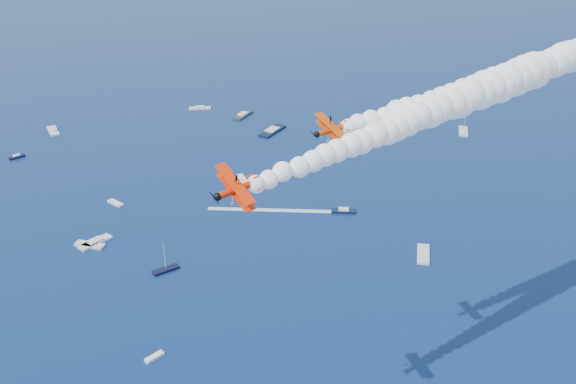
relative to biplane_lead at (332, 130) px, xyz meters
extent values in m
cube|color=black|center=(20.59, 73.79, -55.96)|extent=(7.83, 3.85, 0.70)
cube|color=silver|center=(36.60, 46.32, -55.96)|extent=(6.27, 10.55, 0.70)
cube|color=white|center=(-78.28, 156.03, -55.96)|extent=(6.55, 11.10, 0.70)
cube|color=white|center=(-34.39, 14.35, -55.96)|extent=(4.36, 3.84, 0.70)
cube|color=silver|center=(-20.18, 174.39, -55.96)|extent=(9.39, 3.33, 0.70)
cube|color=white|center=(-8.21, 99.08, -55.96)|extent=(5.76, 11.23, 0.70)
cube|color=silver|center=(-52.36, 65.61, -55.96)|extent=(9.41, 8.80, 0.70)
cube|color=black|center=(-32.56, 48.69, -55.96)|extent=(7.24, 5.02, 0.70)
cube|color=black|center=(7.33, 143.58, -55.96)|extent=(12.33, 14.07, 0.70)
cube|color=black|center=(-86.95, 131.24, -55.96)|extent=(5.55, 4.54, 0.70)
cube|color=silver|center=(81.80, 132.18, -55.96)|extent=(6.76, 10.96, 0.70)
cube|color=silver|center=(-53.75, 64.45, -55.96)|extent=(8.82, 5.93, 0.70)
cube|color=#2A3038|center=(-2.61, 163.22, -55.96)|extent=(9.53, 11.48, 0.70)
cube|color=white|center=(-48.75, 89.29, -55.96)|extent=(5.43, 5.75, 0.70)
cube|color=white|center=(-1.71, 78.32, -56.28)|extent=(37.64, 9.52, 0.04)
camera|label=1|loc=(-22.22, -102.04, 40.46)|focal=41.83mm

